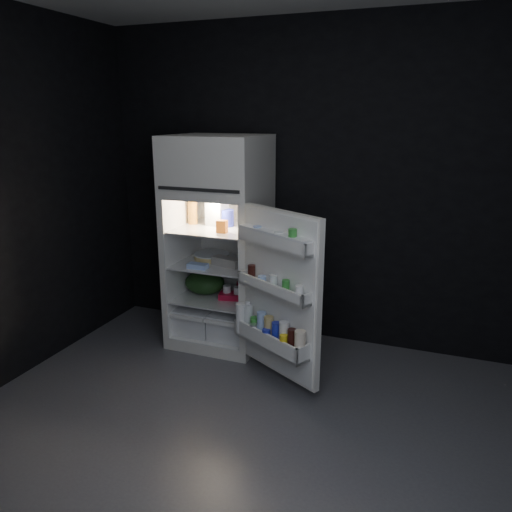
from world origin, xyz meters
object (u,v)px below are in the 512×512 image
at_px(fridge_door, 277,298).
at_px(yogurt_tray, 234,296).
at_px(refrigerator, 220,235).
at_px(milk_jug, 217,211).
at_px(egg_carton, 227,262).

distance_m(fridge_door, yogurt_tray, 0.77).
height_order(refrigerator, milk_jug, refrigerator).
relative_size(milk_jug, egg_carton, 0.93).
bearing_deg(egg_carton, yogurt_tray, 61.65).
bearing_deg(fridge_door, refrigerator, 141.31).
bearing_deg(yogurt_tray, fridge_door, -54.91).
relative_size(refrigerator, milk_jug, 7.42).
relative_size(refrigerator, egg_carton, 6.90).
xyz_separation_m(refrigerator, egg_carton, (0.11, -0.12, -0.19)).
distance_m(refrigerator, yogurt_tray, 0.53).
bearing_deg(yogurt_tray, egg_carton, -147.71).
relative_size(fridge_door, egg_carton, 4.73).
xyz_separation_m(milk_jug, egg_carton, (0.16, -0.17, -0.38)).
height_order(egg_carton, yogurt_tray, egg_carton).
bearing_deg(fridge_door, egg_carton, 142.97).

